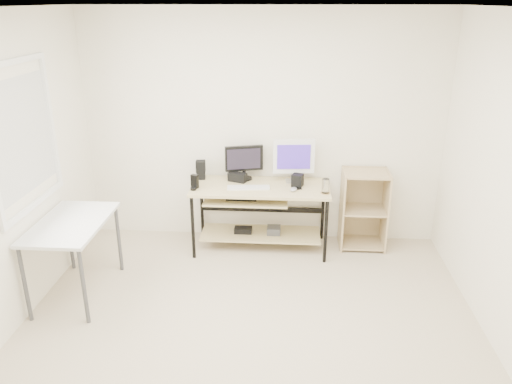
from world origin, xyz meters
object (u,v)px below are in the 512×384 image
object	(u,v)px
desk	(258,204)
shelf_unit	(363,208)
side_table	(71,230)
audio_controller	(195,181)
black_monitor	(244,160)
white_imac	(294,158)

from	to	relation	value
desk	shelf_unit	size ratio (longest dim) A/B	1.67
desk	side_table	distance (m)	1.97
desk	shelf_unit	distance (m)	1.19
audio_controller	black_monitor	bearing A→B (deg)	51.50
desk	side_table	world-z (taller)	same
side_table	audio_controller	bearing A→B (deg)	44.22
shelf_unit	audio_controller	bearing A→B (deg)	-171.73
desk	audio_controller	world-z (taller)	audio_controller
side_table	audio_controller	xyz separation A→B (m)	(0.98, 0.95, 0.15)
side_table	white_imac	distance (m)	2.40
shelf_unit	audio_controller	size ratio (longest dim) A/B	5.96
white_imac	audio_controller	world-z (taller)	white_imac
shelf_unit	black_monitor	xyz separation A→B (m)	(-1.35, 0.04, 0.52)
white_imac	black_monitor	bearing A→B (deg)	169.47
black_monitor	audio_controller	bearing A→B (deg)	-162.96
shelf_unit	side_table	bearing A→B (deg)	-156.67
side_table	audio_controller	size ratio (longest dim) A/B	6.63
white_imac	audio_controller	size ratio (longest dim) A/B	3.23
black_monitor	audio_controller	distance (m)	0.61
shelf_unit	white_imac	size ratio (longest dim) A/B	1.85
desk	black_monitor	distance (m)	0.51
desk	audio_controller	size ratio (longest dim) A/B	9.94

